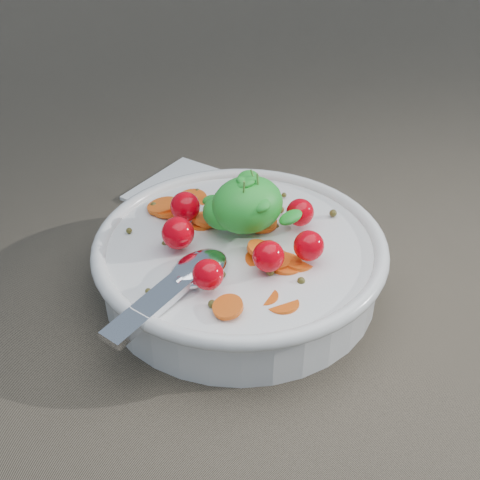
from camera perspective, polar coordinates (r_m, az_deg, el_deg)
ground at (r=0.67m, az=1.56°, el=-3.97°), size 6.00×6.00×0.00m
bowl at (r=0.65m, az=-0.03°, el=-1.73°), size 0.33×0.31×0.13m
napkin at (r=0.84m, az=-5.09°, el=4.81°), size 0.17×0.16×0.01m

